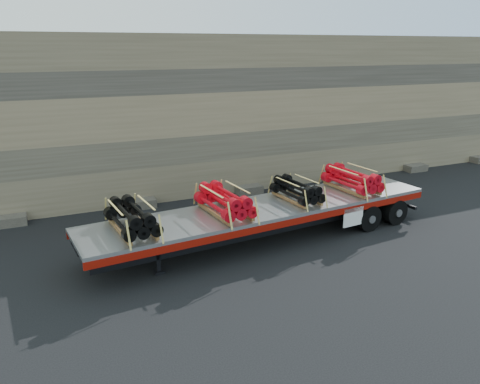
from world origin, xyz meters
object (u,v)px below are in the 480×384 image
object	(u,v)px
bundle_front	(132,219)
bundle_midfront	(225,202)
bundle_rear	(352,180)
trailer	(265,223)
bundle_midrear	(297,191)

from	to	relation	value
bundle_front	bundle_midfront	xyz separation A→B (m)	(3.06, 0.29, 0.01)
bundle_rear	bundle_midfront	bearing A→B (deg)	-180.00
trailer	bundle_midfront	world-z (taller)	bundle_midfront
bundle_midfront	bundle_midrear	xyz separation A→B (m)	(2.86, 0.27, -0.05)
bundle_rear	bundle_front	bearing A→B (deg)	-180.00
bundle_midfront	bundle_midrear	distance (m)	2.87
trailer	bundle_midrear	distance (m)	1.64
bundle_midrear	bundle_rear	xyz separation A→B (m)	(2.54, 0.24, 0.05)
trailer	bundle_front	bearing A→B (deg)	-180.00
bundle_front	bundle_midfront	distance (m)	3.07
trailer	bundle_midfront	bearing A→B (deg)	180.00
bundle_midrear	bundle_front	bearing A→B (deg)	180.00
trailer	bundle_front	size ratio (longest dim) A/B	5.66
bundle_midrear	trailer	bearing A→B (deg)	180.00
bundle_front	bundle_midfront	bearing A→B (deg)	0.00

